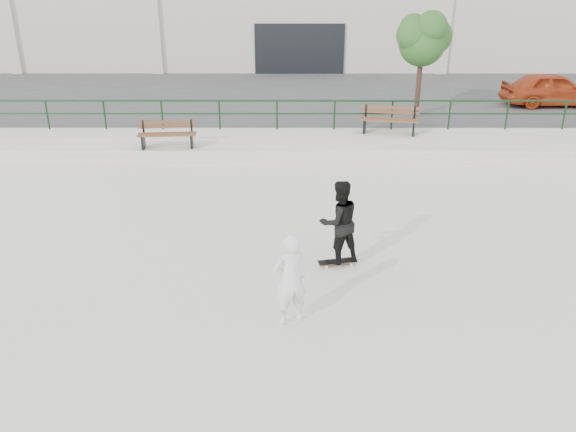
{
  "coord_description": "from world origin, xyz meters",
  "views": [
    {
      "loc": [
        -0.58,
        -8.55,
        5.24
      ],
      "look_at": [
        -0.6,
        2.0,
        0.85
      ],
      "focal_mm": 35.0,
      "sensor_mm": 36.0,
      "label": 1
    }
  ],
  "objects_px": {
    "red_car": "(553,89)",
    "standing_skater": "(339,222)",
    "seated_skater": "(290,279)",
    "tree": "(423,37)",
    "skateboard": "(338,262)",
    "bench_left": "(167,134)",
    "bench_right": "(389,120)"
  },
  "relations": [
    {
      "from": "red_car",
      "to": "standing_skater",
      "type": "distance_m",
      "value": 16.69
    },
    {
      "from": "skateboard",
      "to": "tree",
      "type": "bearing_deg",
      "value": 58.02
    },
    {
      "from": "skateboard",
      "to": "bench_left",
      "type": "bearing_deg",
      "value": 111.23
    },
    {
      "from": "tree",
      "to": "red_car",
      "type": "distance_m",
      "value": 6.59
    },
    {
      "from": "red_car",
      "to": "tree",
      "type": "bearing_deg",
      "value": 104.62
    },
    {
      "from": "bench_right",
      "to": "seated_skater",
      "type": "height_order",
      "value": "seated_skater"
    },
    {
      "from": "skateboard",
      "to": "red_car",
      "type": "bearing_deg",
      "value": 40.42
    },
    {
      "from": "tree",
      "to": "skateboard",
      "type": "relative_size",
      "value": 4.8
    },
    {
      "from": "red_car",
      "to": "seated_skater",
      "type": "relative_size",
      "value": 2.54
    },
    {
      "from": "bench_right",
      "to": "skateboard",
      "type": "bearing_deg",
      "value": -93.46
    },
    {
      "from": "bench_left",
      "to": "standing_skater",
      "type": "bearing_deg",
      "value": -61.04
    },
    {
      "from": "bench_right",
      "to": "tree",
      "type": "distance_m",
      "value": 4.07
    },
    {
      "from": "bench_left",
      "to": "seated_skater",
      "type": "distance_m",
      "value": 9.78
    },
    {
      "from": "tree",
      "to": "seated_skater",
      "type": "xyz_separation_m",
      "value": [
        -4.94,
        -13.67,
        -2.6
      ]
    },
    {
      "from": "seated_skater",
      "to": "tree",
      "type": "bearing_deg",
      "value": -132.8
    },
    {
      "from": "bench_right",
      "to": "seated_skater",
      "type": "bearing_deg",
      "value": -95.37
    },
    {
      "from": "bench_right",
      "to": "skateboard",
      "type": "relative_size",
      "value": 2.54
    },
    {
      "from": "bench_left",
      "to": "standing_skater",
      "type": "height_order",
      "value": "standing_skater"
    },
    {
      "from": "bench_right",
      "to": "seated_skater",
      "type": "distance_m",
      "value": 11.33
    },
    {
      "from": "bench_right",
      "to": "red_car",
      "type": "height_order",
      "value": "red_car"
    },
    {
      "from": "tree",
      "to": "standing_skater",
      "type": "bearing_deg",
      "value": -108.92
    },
    {
      "from": "bench_right",
      "to": "skateboard",
      "type": "height_order",
      "value": "bench_right"
    },
    {
      "from": "tree",
      "to": "skateboard",
      "type": "bearing_deg",
      "value": -108.92
    },
    {
      "from": "seated_skater",
      "to": "bench_left",
      "type": "bearing_deg",
      "value": -90.06
    },
    {
      "from": "bench_right",
      "to": "red_car",
      "type": "xyz_separation_m",
      "value": [
        7.51,
        4.64,
        0.24
      ]
    },
    {
      "from": "red_car",
      "to": "seated_skater",
      "type": "distance_m",
      "value": 18.91
    },
    {
      "from": "red_car",
      "to": "standing_skater",
      "type": "bearing_deg",
      "value": 141.44
    },
    {
      "from": "standing_skater",
      "to": "bench_right",
      "type": "bearing_deg",
      "value": -127.8
    },
    {
      "from": "seated_skater",
      "to": "standing_skater",
      "type": "bearing_deg",
      "value": -138.06
    },
    {
      "from": "bench_left",
      "to": "standing_skater",
      "type": "xyz_separation_m",
      "value": [
        4.75,
        -6.97,
        0.03
      ]
    },
    {
      "from": "bench_left",
      "to": "skateboard",
      "type": "height_order",
      "value": "bench_left"
    },
    {
      "from": "red_car",
      "to": "skateboard",
      "type": "distance_m",
      "value": 16.73
    }
  ]
}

